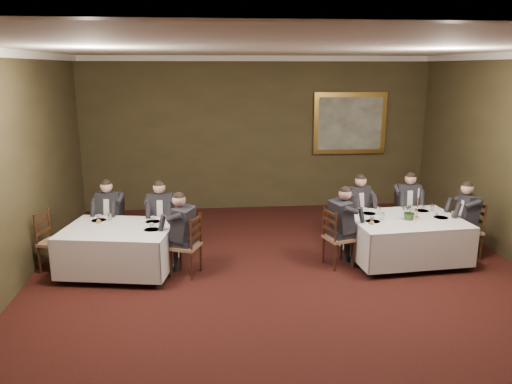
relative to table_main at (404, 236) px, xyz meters
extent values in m
plane|color=black|center=(-2.17, -1.35, -0.45)|extent=(10.00, 10.00, 0.00)
cube|color=silver|center=(-2.17, -1.35, 3.05)|extent=(8.00, 10.00, 0.10)
cube|color=#37301B|center=(-2.17, 3.65, 1.30)|extent=(8.00, 0.10, 3.50)
cube|color=white|center=(-2.17, 3.60, 2.99)|extent=(8.00, 0.10, 0.12)
cube|color=black|center=(0.00, 0.00, 0.28)|extent=(1.89, 1.48, 0.04)
cube|color=white|center=(0.00, 0.00, 0.31)|extent=(1.95, 1.54, 0.02)
cube|color=white|center=(0.00, 0.00, -0.02)|extent=(1.97, 1.56, 0.65)
cube|color=black|center=(-4.77, -0.03, 0.28)|extent=(1.84, 1.51, 0.04)
cube|color=white|center=(-4.77, -0.03, 0.31)|extent=(1.91, 1.58, 0.02)
cube|color=white|center=(-4.77, -0.03, -0.02)|extent=(1.93, 1.60, 0.65)
cube|color=#8B6546|center=(-0.57, 0.91, 0.04)|extent=(0.54, 0.52, 0.05)
cube|color=black|center=(-0.63, 1.09, 0.28)|extent=(0.37, 0.13, 0.54)
cube|color=black|center=(-0.57, 0.91, 0.41)|extent=(0.49, 0.41, 0.55)
sphere|color=#D79D86|center=(-0.57, 0.91, 0.79)|extent=(0.26, 0.26, 0.21)
cube|color=#8B6546|center=(0.43, 0.99, 0.04)|extent=(0.49, 0.47, 0.05)
cube|color=black|center=(0.45, 1.17, 0.28)|extent=(0.38, 0.08, 0.54)
cube|color=black|center=(0.43, 0.99, 0.41)|extent=(0.45, 0.36, 0.55)
sphere|color=#D79D86|center=(0.43, 0.99, 0.79)|extent=(0.23, 0.23, 0.21)
cube|color=#8B6546|center=(-1.17, -0.09, 0.04)|extent=(0.53, 0.54, 0.05)
cube|color=black|center=(-1.35, -0.14, 0.28)|extent=(0.14, 0.37, 0.54)
cube|color=black|center=(-1.17, -0.09, 0.41)|extent=(0.42, 0.49, 0.55)
sphere|color=#D79D86|center=(-1.17, -0.09, 0.79)|extent=(0.26, 0.26, 0.21)
cube|color=#8B6546|center=(1.17, 0.09, 0.04)|extent=(0.44, 0.46, 0.05)
cube|color=black|center=(1.36, 0.08, 0.28)|extent=(0.05, 0.38, 0.54)
cube|color=black|center=(1.17, 0.09, 0.41)|extent=(0.33, 0.44, 0.55)
sphere|color=#D79D86|center=(1.17, 0.09, 0.79)|extent=(0.22, 0.22, 0.21)
cube|color=#8B6546|center=(-5.06, 0.91, 0.04)|extent=(0.51, 0.50, 0.05)
cube|color=black|center=(-5.03, 1.10, 0.28)|extent=(0.38, 0.10, 0.54)
cube|color=black|center=(-5.06, 0.91, 0.41)|extent=(0.47, 0.39, 0.55)
sphere|color=#D79D86|center=(-5.06, 0.91, 0.79)|extent=(0.25, 0.25, 0.21)
cube|color=#8B6546|center=(-4.16, 0.75, 0.04)|extent=(0.46, 0.44, 0.05)
cube|color=black|center=(-4.15, 0.94, 0.28)|extent=(0.38, 0.05, 0.54)
cube|color=black|center=(-4.16, 0.75, 0.41)|extent=(0.43, 0.33, 0.55)
sphere|color=#D79D86|center=(-4.16, 0.75, 0.79)|extent=(0.22, 0.22, 0.21)
cube|color=#8B6546|center=(-3.71, -0.22, 0.04)|extent=(0.55, 0.56, 0.05)
cube|color=black|center=(-3.53, -0.29, 0.28)|extent=(0.17, 0.36, 0.54)
cube|color=black|center=(-3.71, -0.22, 0.41)|extent=(0.44, 0.51, 0.55)
sphere|color=#D79D86|center=(-3.71, -0.22, 0.79)|extent=(0.27, 0.27, 0.21)
cube|color=#8B6546|center=(-5.83, 0.17, 0.04)|extent=(0.52, 0.54, 0.05)
cube|color=black|center=(-6.01, 0.22, 0.28)|extent=(0.13, 0.37, 0.54)
imported|color=#2D5926|center=(0.03, -0.07, 0.47)|extent=(0.34, 0.31, 0.30)
cylinder|color=#B68A37|center=(0.21, 0.05, 0.33)|extent=(0.08, 0.08, 0.02)
cylinder|color=#B68A37|center=(0.21, 0.05, 0.51)|extent=(0.02, 0.02, 0.35)
cylinder|color=white|center=(0.21, 0.05, 0.76)|extent=(0.02, 0.02, 0.15)
cylinder|color=white|center=(-0.53, 0.35, 0.32)|extent=(0.25, 0.25, 0.01)
cylinder|color=white|center=(-0.53, 0.50, 0.35)|extent=(0.08, 0.08, 0.05)
cylinder|color=white|center=(-0.36, 0.35, 0.39)|extent=(0.06, 0.06, 0.14)
cylinder|color=white|center=(-5.16, 0.41, 0.32)|extent=(0.25, 0.25, 0.01)
cylinder|color=white|center=(-5.16, 0.56, 0.35)|extent=(0.08, 0.08, 0.05)
cylinder|color=white|center=(-4.99, 0.41, 0.39)|extent=(0.06, 0.06, 0.14)
cube|color=#C09546|center=(0.00, 3.59, 1.53)|extent=(1.71, 0.08, 1.42)
cube|color=#495136|center=(0.00, 3.55, 1.53)|extent=(1.49, 0.01, 1.20)
camera|label=1|loc=(-3.32, -7.78, 2.80)|focal=35.00mm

